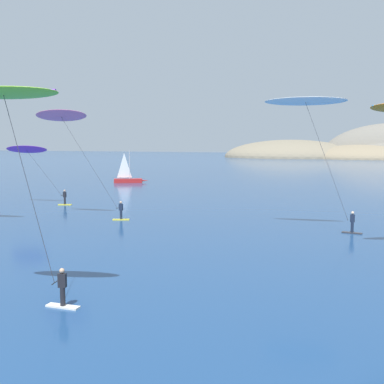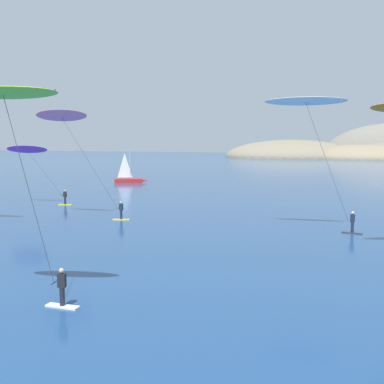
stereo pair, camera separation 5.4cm
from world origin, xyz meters
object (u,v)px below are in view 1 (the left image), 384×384
at_px(sailboat_near, 130,179).
at_px(kitesurfer_white, 309,110).
at_px(kitesurfer_pink, 65,122).
at_px(kitesurfer_purple, 29,153).
at_px(kitesurfer_lime, 9,111).

xyz_separation_m(sailboat_near, kitesurfer_white, (35.69, -34.27, 8.79)).
xyz_separation_m(sailboat_near, kitesurfer_pink, (13.96, -35.79, 8.19)).
bearing_deg(kitesurfer_pink, sailboat_near, 111.30).
bearing_deg(sailboat_near, kitesurfer_purple, -82.40).
distance_m(sailboat_near, kitesurfer_white, 50.25).
distance_m(kitesurfer_pink, kitesurfer_purple, 12.46).
height_order(kitesurfer_lime, kitesurfer_white, kitesurfer_white).
bearing_deg(kitesurfer_white, kitesurfer_purple, 170.82).
distance_m(kitesurfer_lime, kitesurfer_pink, 24.57).
height_order(sailboat_near, kitesurfer_lime, kitesurfer_lime).
bearing_deg(sailboat_near, kitesurfer_pink, -68.70).
relative_size(kitesurfer_lime, kitesurfer_purple, 1.17).
distance_m(kitesurfer_pink, kitesurfer_white, 21.79).
xyz_separation_m(kitesurfer_pink, kitesurfer_purple, (-10.07, 6.66, -3.08)).
bearing_deg(kitesurfer_purple, kitesurfer_lime, -49.93).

